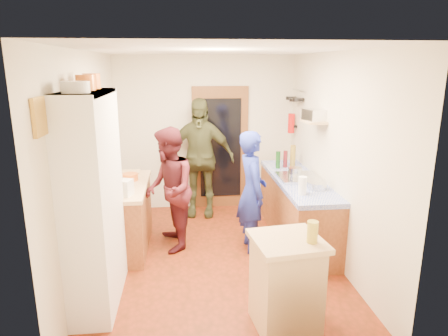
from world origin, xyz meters
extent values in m
cube|color=maroon|center=(0.00, 0.00, -0.01)|extent=(3.00, 4.00, 0.02)
cube|color=silver|center=(0.00, 0.00, 2.61)|extent=(3.00, 4.00, 0.02)
cube|color=beige|center=(0.00, 2.01, 1.30)|extent=(3.00, 0.02, 2.60)
cube|color=beige|center=(0.00, -2.01, 1.30)|extent=(3.00, 0.02, 2.60)
cube|color=beige|center=(-1.51, 0.00, 1.30)|extent=(0.02, 4.00, 2.60)
cube|color=beige|center=(1.51, 0.00, 1.30)|extent=(0.02, 4.00, 2.60)
cube|color=brown|center=(0.25, 1.97, 1.05)|extent=(0.95, 0.06, 2.10)
cube|color=black|center=(0.25, 1.94, 1.05)|extent=(0.70, 0.02, 1.70)
cube|color=white|center=(-1.30, -0.80, 1.10)|extent=(0.40, 1.20, 2.20)
cube|color=white|center=(-1.30, -0.80, 2.18)|extent=(0.40, 1.14, 0.04)
cylinder|color=white|center=(-1.30, -1.11, 2.25)|extent=(0.24, 0.24, 0.10)
cylinder|color=orange|center=(-1.30, -0.73, 2.27)|extent=(0.18, 0.18, 0.15)
cylinder|color=orange|center=(-1.30, -0.45, 2.28)|extent=(0.17, 0.17, 0.15)
cube|color=#975629|center=(-1.20, 0.45, 0.42)|extent=(0.60, 1.40, 0.85)
cube|color=#D9BA7A|center=(-1.20, 0.45, 0.88)|extent=(0.64, 1.44, 0.05)
cube|color=white|center=(-1.15, -0.02, 1.00)|extent=(0.30, 0.25, 0.20)
cylinder|color=white|center=(-1.25, 0.24, 1.00)|extent=(0.17, 0.17, 0.19)
cylinder|color=orange|center=(-1.12, 0.64, 0.95)|extent=(0.22, 0.22, 0.10)
cube|color=#D9BA7A|center=(-1.18, 1.04, 0.91)|extent=(0.31, 0.23, 0.02)
cube|color=#975629|center=(1.20, 0.50, 0.42)|extent=(0.60, 2.20, 0.84)
cube|color=#1E37C0|center=(1.20, 0.50, 0.87)|extent=(0.62, 2.22, 0.06)
cube|color=silver|center=(1.20, 0.46, 0.92)|extent=(0.55, 0.58, 0.04)
cylinder|color=silver|center=(1.15, 0.47, 1.00)|extent=(0.19, 0.19, 0.12)
cylinder|color=#143F14|center=(1.05, 1.07, 1.03)|extent=(0.08, 0.08, 0.27)
cylinder|color=#591419|center=(1.18, 1.13, 1.03)|extent=(0.08, 0.08, 0.26)
cylinder|color=olive|center=(1.31, 1.18, 1.07)|extent=(0.10, 0.10, 0.33)
cylinder|color=white|center=(1.05, -0.21, 1.01)|extent=(0.13, 0.13, 0.22)
cylinder|color=silver|center=(1.30, -0.02, 0.95)|extent=(0.29, 0.29, 0.09)
cube|color=#D9BA7A|center=(0.54, -1.48, 0.43)|extent=(0.62, 0.62, 0.86)
cube|color=#D9BA7A|center=(0.54, -1.48, 0.89)|extent=(0.69, 0.69, 0.05)
cube|color=white|center=(0.48, -1.43, 0.90)|extent=(0.38, 0.32, 0.02)
cylinder|color=#AD9E2D|center=(0.73, -1.57, 1.01)|extent=(0.11, 0.11, 0.20)
cylinder|color=silver|center=(1.46, 1.52, 2.05)|extent=(0.02, 0.65, 0.02)
cylinder|color=black|center=(1.40, 1.35, 1.92)|extent=(0.18, 0.18, 0.05)
cylinder|color=black|center=(1.40, 1.55, 1.90)|extent=(0.16, 0.16, 0.05)
cylinder|color=black|center=(1.40, 1.75, 1.91)|extent=(0.17, 0.17, 0.05)
cube|color=#D9BA7A|center=(1.37, 0.45, 1.70)|extent=(0.26, 0.42, 0.03)
cube|color=silver|center=(1.37, 0.45, 1.79)|extent=(0.28, 0.34, 0.15)
cube|color=black|center=(1.47, 1.70, 1.45)|extent=(0.06, 0.10, 0.04)
cylinder|color=red|center=(1.41, 1.70, 1.50)|extent=(0.11, 0.11, 0.32)
cube|color=gold|center=(-1.48, -1.55, 2.05)|extent=(0.03, 0.25, 0.30)
imported|color=navy|center=(0.54, 0.21, 0.81)|extent=(0.43, 0.62, 1.62)
imported|color=#44141A|center=(-0.57, 0.41, 0.83)|extent=(0.73, 0.88, 1.66)
imported|color=#383B20|center=(-0.12, 1.59, 0.97)|extent=(1.20, 0.64, 1.94)
camera|label=1|loc=(-0.39, -4.74, 2.43)|focal=32.00mm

